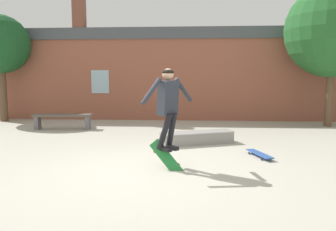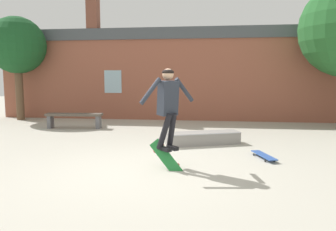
% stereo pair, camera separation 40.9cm
% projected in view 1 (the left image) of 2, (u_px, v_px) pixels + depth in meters
% --- Properties ---
extents(ground_plane, '(40.00, 40.00, 0.00)m').
position_uv_depth(ground_plane, '(148.00, 170.00, 6.07)').
color(ground_plane, '#B2AD9E').
extents(building_backdrop, '(15.75, 0.52, 4.80)m').
position_uv_depth(building_backdrop, '(169.00, 72.00, 12.87)').
color(building_backdrop, '#93513D').
rests_on(building_backdrop, ground_plane).
extents(tree_right, '(3.18, 3.18, 4.86)m').
position_uv_depth(tree_right, '(333.00, 30.00, 10.96)').
color(tree_right, brown).
rests_on(tree_right, ground_plane).
extents(tree_left, '(2.20, 2.20, 4.02)m').
position_uv_depth(tree_left, '(0.00, 45.00, 12.30)').
color(tree_left, brown).
rests_on(tree_left, ground_plane).
extents(park_bench, '(1.90, 0.52, 0.50)m').
position_uv_depth(park_bench, '(63.00, 118.00, 10.68)').
color(park_bench, brown).
rests_on(park_bench, ground_plane).
extents(skate_ledge, '(1.92, 1.12, 0.32)m').
position_uv_depth(skate_ledge, '(197.00, 138.00, 8.40)').
color(skate_ledge, gray).
rests_on(skate_ledge, ground_plane).
extents(skater, '(0.93, 0.94, 1.52)m').
position_uv_depth(skater, '(168.00, 102.00, 6.04)').
color(skater, '#282D38').
extents(skateboard_flipping, '(0.65, 0.28, 0.69)m').
position_uv_depth(skateboard_flipping, '(166.00, 158.00, 6.10)').
color(skateboard_flipping, '#237F38').
extents(skateboard_resting, '(0.45, 0.89, 0.08)m').
position_uv_depth(skateboard_resting, '(259.00, 154.00, 7.06)').
color(skateboard_resting, '#2D519E').
rests_on(skateboard_resting, ground_plane).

